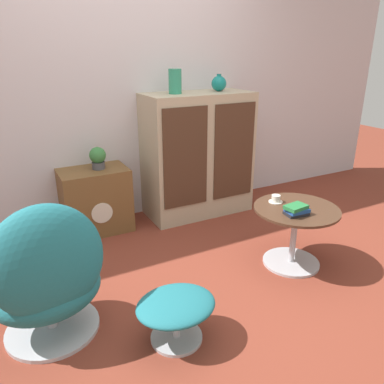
{
  "coord_description": "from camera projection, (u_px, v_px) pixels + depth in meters",
  "views": [
    {
      "loc": [
        -1.04,
        -1.87,
        1.54
      ],
      "look_at": [
        0.17,
        0.41,
        0.55
      ],
      "focal_mm": 35.0,
      "sensor_mm": 36.0,
      "label": 1
    }
  ],
  "objects": [
    {
      "name": "ground_plane",
      "position": [
        199.0,
        290.0,
        2.55
      ],
      "size": [
        12.0,
        12.0,
        0.0
      ],
      "primitive_type": "plane",
      "color": "brown"
    },
    {
      "name": "wall_back",
      "position": [
        120.0,
        78.0,
        3.28
      ],
      "size": [
        6.4,
        0.06,
        2.6
      ],
      "color": "silver",
      "rests_on": "ground_plane"
    },
    {
      "name": "sideboard",
      "position": [
        198.0,
        155.0,
        3.59
      ],
      "size": [
        1.01,
        0.49,
        1.17
      ],
      "color": "tan",
      "rests_on": "ground_plane"
    },
    {
      "name": "tv_console",
      "position": [
        96.0,
        200.0,
        3.31
      ],
      "size": [
        0.58,
        0.39,
        0.57
      ],
      "color": "brown",
      "rests_on": "ground_plane"
    },
    {
      "name": "egg_chair",
      "position": [
        47.0,
        277.0,
        2.02
      ],
      "size": [
        0.67,
        0.63,
        0.84
      ],
      "color": "#B7B7BC",
      "rests_on": "ground_plane"
    },
    {
      "name": "ottoman",
      "position": [
        176.0,
        309.0,
        2.05
      ],
      "size": [
        0.45,
        0.38,
        0.27
      ],
      "color": "#B7B7BC",
      "rests_on": "ground_plane"
    },
    {
      "name": "coffee_table",
      "position": [
        294.0,
        229.0,
        2.77
      ],
      "size": [
        0.62,
        0.62,
        0.46
      ],
      "color": "#B7B7BC",
      "rests_on": "ground_plane"
    },
    {
      "name": "vase_leftmost",
      "position": [
        175.0,
        81.0,
        3.25
      ],
      "size": [
        0.11,
        0.11,
        0.21
      ],
      "color": "#2D8E6B",
      "rests_on": "sideboard"
    },
    {
      "name": "vase_inner_left",
      "position": [
        219.0,
        83.0,
        3.46
      ],
      "size": [
        0.14,
        0.14,
        0.15
      ],
      "color": "#147A75",
      "rests_on": "sideboard"
    },
    {
      "name": "potted_plant",
      "position": [
        98.0,
        157.0,
        3.19
      ],
      "size": [
        0.14,
        0.14,
        0.19
      ],
      "color": "#4C4C51",
      "rests_on": "tv_console"
    },
    {
      "name": "teacup",
      "position": [
        276.0,
        199.0,
        2.8
      ],
      "size": [
        0.1,
        0.1,
        0.06
      ],
      "color": "silver",
      "rests_on": "coffee_table"
    },
    {
      "name": "book_stack",
      "position": [
        296.0,
        210.0,
        2.58
      ],
      "size": [
        0.17,
        0.13,
        0.07
      ],
      "color": "black",
      "rests_on": "coffee_table"
    }
  ]
}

